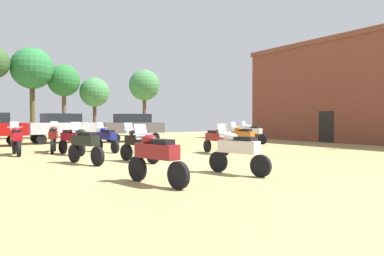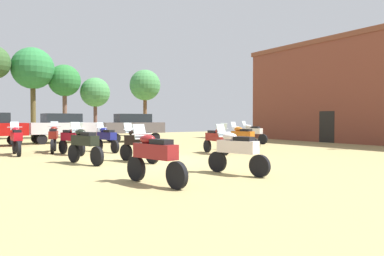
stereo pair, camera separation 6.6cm
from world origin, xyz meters
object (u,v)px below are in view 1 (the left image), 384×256
(motorcycle_1, at_px, (85,143))
(tree_3, at_px, (64,81))
(motorcycle_2, at_px, (106,138))
(motorcycle_5, at_px, (72,139))
(motorcycle_8, at_px, (156,155))
(motorcycle_10, at_px, (252,132))
(tree_2, at_px, (95,93))
(motorcycle_9, at_px, (16,139))
(brick_building, at_px, (368,90))
(motorcycle_6, at_px, (216,139))
(tree_1, at_px, (32,69))
(car_1, at_px, (132,125))
(car_2, at_px, (61,126))
(tree_4, at_px, (144,86))
(motorcycle_11, at_px, (53,137))
(motorcycle_7, at_px, (238,150))
(motorcycle_3, at_px, (139,143))
(motorcycle_4, at_px, (242,137))

(motorcycle_1, xyz_separation_m, tree_3, (4.00, 18.61, 4.12))
(motorcycle_2, height_order, motorcycle_5, motorcycle_5)
(motorcycle_8, relative_size, tree_3, 0.35)
(motorcycle_10, bearing_deg, tree_2, 101.26)
(motorcycle_9, bearing_deg, tree_3, 68.68)
(brick_building, distance_m, motorcycle_10, 9.23)
(brick_building, distance_m, motorcycle_9, 22.64)
(motorcycle_2, relative_size, tree_2, 0.40)
(motorcycle_6, distance_m, motorcycle_10, 7.49)
(motorcycle_10, relative_size, tree_1, 0.31)
(motorcycle_5, xyz_separation_m, car_1, (6.31, 7.31, 0.44))
(motorcycle_8, xyz_separation_m, car_2, (2.02, 17.34, 0.44))
(tree_2, distance_m, tree_4, 5.17)
(motorcycle_6, bearing_deg, motorcycle_11, -31.78)
(tree_3, bearing_deg, motorcycle_11, -106.28)
(motorcycle_2, xyz_separation_m, motorcycle_5, (-1.81, -0.50, 0.01))
(motorcycle_6, distance_m, motorcycle_7, 6.25)
(motorcycle_2, distance_m, motorcycle_7, 9.02)
(motorcycle_2, bearing_deg, brick_building, -18.20)
(motorcycle_3, bearing_deg, car_2, 73.40)
(motorcycle_6, relative_size, motorcycle_9, 1.02)
(motorcycle_2, bearing_deg, motorcycle_7, -95.42)
(motorcycle_6, distance_m, tree_4, 19.78)
(motorcycle_9, distance_m, tree_1, 14.83)
(brick_building, height_order, motorcycle_5, brick_building)
(tree_1, relative_size, tree_4, 1.14)
(motorcycle_3, xyz_separation_m, car_2, (0.35, 12.87, 0.45))
(brick_building, height_order, tree_3, brick_building)
(motorcycle_8, height_order, motorcycle_11, motorcycle_11)
(motorcycle_1, relative_size, car_2, 0.49)
(brick_building, relative_size, tree_1, 2.36)
(motorcycle_5, bearing_deg, motorcycle_6, 137.61)
(motorcycle_7, xyz_separation_m, tree_1, (-1.45, 23.41, 4.98))
(motorcycle_2, xyz_separation_m, motorcycle_11, (-2.20, 1.25, 0.03))
(motorcycle_2, distance_m, tree_2, 15.56)
(motorcycle_9, relative_size, tree_3, 0.35)
(motorcycle_3, distance_m, motorcycle_6, 4.51)
(motorcycle_7, distance_m, car_2, 17.24)
(motorcycle_8, bearing_deg, tree_2, 63.33)
(car_1, relative_size, tree_4, 0.69)
(motorcycle_2, bearing_deg, motorcycle_11, 141.24)
(car_1, height_order, tree_1, tree_1)
(motorcycle_1, xyz_separation_m, tree_1, (1.48, 18.52, 4.96))
(motorcycle_1, height_order, motorcycle_6, motorcycle_1)
(motorcycle_5, relative_size, tree_2, 0.40)
(car_2, bearing_deg, motorcycle_4, -154.84)
(brick_building, xyz_separation_m, motorcycle_6, (-14.31, -0.84, -2.96))
(motorcycle_3, bearing_deg, motorcycle_1, 148.77)
(motorcycle_1, relative_size, motorcycle_7, 1.03)
(motorcycle_5, distance_m, motorcycle_6, 6.58)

